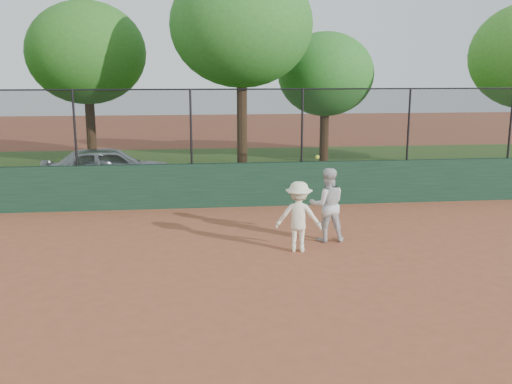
{
  "coord_description": "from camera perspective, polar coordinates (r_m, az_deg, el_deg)",
  "views": [
    {
      "loc": [
        -0.52,
        -9.24,
        3.65
      ],
      "look_at": [
        0.8,
        2.2,
        1.2
      ],
      "focal_mm": 40.0,
      "sensor_mm": 36.0,
      "label": 1
    }
  ],
  "objects": [
    {
      "name": "player_second",
      "position": [
        12.45,
        7.13,
        -1.28
      ],
      "size": [
        0.79,
        0.62,
        1.62
      ],
      "primitive_type": "imported",
      "rotation": [
        0.0,
        0.0,
        3.13
      ],
      "color": "silver",
      "rests_on": "ground"
    },
    {
      "name": "ground",
      "position": [
        9.94,
        -3.17,
        -9.53
      ],
      "size": [
        80.0,
        80.0,
        0.0
      ],
      "primitive_type": "plane",
      "color": "#9A4E31",
      "rests_on": "ground"
    },
    {
      "name": "back_wall",
      "position": [
        15.55,
        -4.54,
        0.66
      ],
      "size": [
        26.0,
        0.2,
        1.2
      ],
      "primitive_type": "cube",
      "color": "#1A3925",
      "rests_on": "ground"
    },
    {
      "name": "grass_strip",
      "position": [
        21.55,
        -5.11,
        2.22
      ],
      "size": [
        36.0,
        12.0,
        0.01
      ],
      "primitive_type": "cube",
      "color": "#284917",
      "rests_on": "ground"
    },
    {
      "name": "player_main",
      "position": [
        11.69,
        4.28,
        -2.48
      ],
      "size": [
        1.05,
        0.75,
        2.04
      ],
      "color": "#F2EECD",
      "rests_on": "ground"
    },
    {
      "name": "tree_3",
      "position": [
        23.1,
        6.98,
        11.59
      ],
      "size": [
        3.81,
        3.46,
        5.18
      ],
      "color": "#3E2614",
      "rests_on": "ground"
    },
    {
      "name": "tree_2",
      "position": [
        19.77,
        -1.46,
        16.3
      ],
      "size": [
        4.79,
        4.35,
        7.22
      ],
      "color": "#442C18",
      "rests_on": "ground"
    },
    {
      "name": "parked_car",
      "position": [
        18.26,
        -14.42,
        2.31
      ],
      "size": [
        4.3,
        2.36,
        1.39
      ],
      "primitive_type": "imported",
      "rotation": [
        0.0,
        0.0,
        1.76
      ],
      "color": "#AFB5B9",
      "rests_on": "ground"
    },
    {
      "name": "tree_1",
      "position": [
        22.82,
        -16.6,
        13.16
      ],
      "size": [
        4.42,
        4.02,
        6.23
      ],
      "color": "#3F2816",
      "rests_on": "ground"
    },
    {
      "name": "fence_assembly",
      "position": [
        15.31,
        -4.75,
        6.67
      ],
      "size": [
        26.0,
        0.06,
        2.0
      ],
      "color": "black",
      "rests_on": "back_wall"
    }
  ]
}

